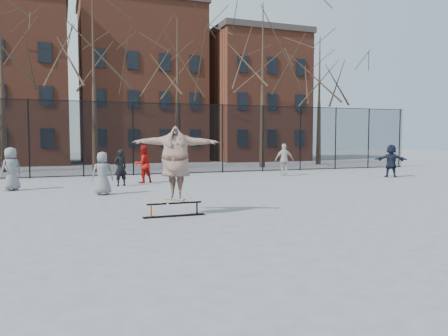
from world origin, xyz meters
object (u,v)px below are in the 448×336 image
object	(u,v)px
bystander_black	(120,168)
bystander_extra	(103,173)
bystander_grey	(11,169)
bystander_navy	(391,161)
skate_rail	(174,211)
bystander_red	(143,164)
bystander_white	(284,160)
skateboard	(176,201)
skater	(176,163)

from	to	relation	value
bystander_black	bystander_extra	bearing A→B (deg)	50.69
bystander_grey	bystander_navy	world-z (taller)	bystander_navy
skate_rail	bystander_red	distance (m)	8.73
bystander_grey	bystander_white	xyz separation A→B (m)	(13.08, 2.06, 0.02)
skateboard	bystander_white	distance (m)	12.82
skateboard	bystander_navy	xyz separation A→B (m)	(13.25, 7.06, 0.44)
skateboard	bystander_red	bearing A→B (deg)	85.78
skate_rail	skateboard	world-z (taller)	skateboard
skate_rail	bystander_red	world-z (taller)	bystander_red
bystander_black	skate_rail	bearing A→B (deg)	73.55
bystander_grey	bystander_white	distance (m)	13.24
skate_rail	bystander_white	size ratio (longest dim) A/B	0.96
skater	bystander_red	xyz separation A→B (m)	(0.64, 8.67, -0.55)
bystander_white	skateboard	bearing A→B (deg)	58.63
bystander_grey	bystander_black	xyz separation A→B (m)	(4.20, 0.14, -0.06)
bystander_extra	bystander_black	bearing A→B (deg)	-110.44
skater	bystander_white	xyz separation A→B (m)	(8.40, 9.68, -0.54)
skater	bystander_black	xyz separation A→B (m)	(-0.48, 7.76, -0.62)
bystander_navy	bystander_red	bearing A→B (deg)	28.27
bystander_extra	skateboard	bearing A→B (deg)	105.09
bystander_extra	bystander_navy	bearing A→B (deg)	-173.06
bystander_grey	bystander_extra	world-z (taller)	bystander_grey
bystander_grey	bystander_extra	xyz separation A→B (m)	(3.23, -2.56, -0.06)
skateboard	bystander_extra	xyz separation A→B (m)	(-1.44, 5.07, 0.37)
bystander_black	bystander_extra	distance (m)	2.86
bystander_navy	bystander_extra	size ratio (longest dim) A/B	1.09
bystander_black	bystander_extra	size ratio (longest dim) A/B	1.00
skateboard	skater	size ratio (longest dim) A/B	0.33
bystander_grey	bystander_white	world-z (taller)	bystander_white
skater	bystander_black	world-z (taller)	skater
skateboard	bystander_extra	bearing A→B (deg)	105.87
skater	bystander_extra	world-z (taller)	skater
skater	bystander_grey	xyz separation A→B (m)	(-4.67, 7.62, -0.56)
bystander_black	bystander_red	world-z (taller)	bystander_red
skater	bystander_navy	bearing A→B (deg)	49.50
bystander_grey	bystander_extra	size ratio (longest dim) A/B	1.08
skate_rail	bystander_grey	size ratio (longest dim) A/B	0.99
skate_rail	bystander_white	xyz separation A→B (m)	(8.45, 9.68, 0.72)
bystander_extra	bystander_grey	bearing A→B (deg)	-39.11
bystander_white	bystander_navy	world-z (taller)	bystander_white
bystander_red	bystander_navy	world-z (taller)	bystander_red
skateboard	bystander_white	size ratio (longest dim) A/B	0.44
skateboard	skater	bearing A→B (deg)	-90.00
bystander_black	bystander_white	world-z (taller)	bystander_white
bystander_black	bystander_navy	distance (m)	13.74
bystander_navy	bystander_white	bearing A→B (deg)	7.15
skater	bystander_red	world-z (taller)	skater
bystander_white	bystander_extra	xyz separation A→B (m)	(-9.84, -4.61, -0.08)
skater	bystander_black	distance (m)	7.80
bystander_navy	skateboard	bearing A→B (deg)	63.61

